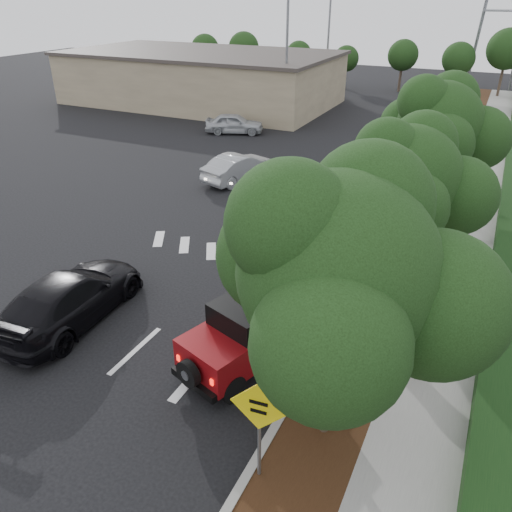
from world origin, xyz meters
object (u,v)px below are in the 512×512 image
Objects in this scene: red_jeep at (249,332)px; silver_suv_ahead at (307,188)px; black_suv_oncoming at (70,297)px; speed_hump_sign at (259,418)px.

silver_suv_ahead is at bearing 121.16° from red_jeep.
red_jeep is at bearing -178.25° from black_suv_oncoming.
red_jeep is 5.66m from black_suv_oncoming.
red_jeep reaches higher than silver_suv_ahead.
silver_suv_ahead is (-2.52, 10.91, -0.14)m from red_jeep.
red_jeep is 1.57× the size of speed_hump_sign.
black_suv_oncoming is at bearing 154.70° from speed_hump_sign.
silver_suv_ahead is 1.12× the size of black_suv_oncoming.
silver_suv_ahead is at bearing 101.16° from speed_hump_sign.
black_suv_oncoming is (-5.63, -0.54, -0.19)m from red_jeep.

